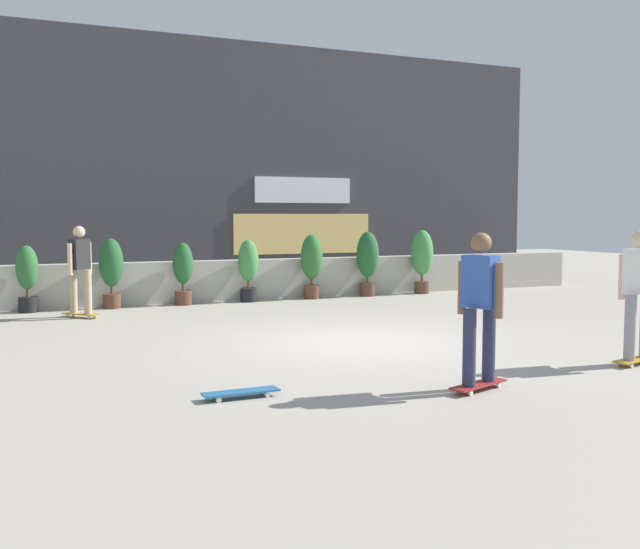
{
  "coord_description": "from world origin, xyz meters",
  "views": [
    {
      "loc": [
        -4.69,
        -9.49,
        1.86
      ],
      "look_at": [
        0.0,
        1.5,
        0.9
      ],
      "focal_mm": 40.26,
      "sensor_mm": 36.0,
      "label": 1
    }
  ],
  "objects_px": {
    "skater_mid_plaza": "(480,303)",
    "potted_plant_6": "(422,256)",
    "skater_by_wall_left": "(639,290)",
    "skateboard_near_camera": "(241,392)",
    "potted_plant_5": "(368,259)",
    "potted_plant_0": "(27,275)",
    "potted_plant_2": "(183,270)",
    "potted_plant_3": "(248,267)",
    "potted_plant_4": "(312,262)",
    "potted_plant_1": "(111,268)",
    "skater_foreground": "(80,267)"
  },
  "relations": [
    {
      "from": "skater_mid_plaza",
      "to": "potted_plant_6",
      "type": "bearing_deg",
      "value": 62.35
    },
    {
      "from": "skater_by_wall_left",
      "to": "skateboard_near_camera",
      "type": "relative_size",
      "value": 2.11
    },
    {
      "from": "potted_plant_5",
      "to": "skater_by_wall_left",
      "type": "xyz_separation_m",
      "value": [
        -0.44,
        -8.39,
        0.06
      ]
    },
    {
      "from": "potted_plant_0",
      "to": "potted_plant_2",
      "type": "xyz_separation_m",
      "value": [
        3.06,
        -0.0,
        0.01
      ]
    },
    {
      "from": "potted_plant_3",
      "to": "potted_plant_4",
      "type": "xyz_separation_m",
      "value": [
        1.51,
        -0.0,
        0.08
      ]
    },
    {
      "from": "potted_plant_1",
      "to": "potted_plant_2",
      "type": "xyz_separation_m",
      "value": [
        1.47,
        -0.0,
        -0.08
      ]
    },
    {
      "from": "potted_plant_0",
      "to": "skateboard_near_camera",
      "type": "height_order",
      "value": "potted_plant_0"
    },
    {
      "from": "potted_plant_6",
      "to": "skater_foreground",
      "type": "xyz_separation_m",
      "value": [
        -8.03,
        -1.18,
        0.04
      ]
    },
    {
      "from": "potted_plant_0",
      "to": "potted_plant_3",
      "type": "xyz_separation_m",
      "value": [
        4.5,
        -0.0,
        0.05
      ]
    },
    {
      "from": "potted_plant_5",
      "to": "skater_by_wall_left",
      "type": "bearing_deg",
      "value": -93.03
    },
    {
      "from": "potted_plant_0",
      "to": "potted_plant_2",
      "type": "height_order",
      "value": "potted_plant_2"
    },
    {
      "from": "potted_plant_5",
      "to": "skater_mid_plaza",
      "type": "height_order",
      "value": "skater_mid_plaza"
    },
    {
      "from": "potted_plant_5",
      "to": "skateboard_near_camera",
      "type": "bearing_deg",
      "value": -124.51
    },
    {
      "from": "potted_plant_1",
      "to": "potted_plant_6",
      "type": "bearing_deg",
      "value": 0.0
    },
    {
      "from": "potted_plant_3",
      "to": "skateboard_near_camera",
      "type": "height_order",
      "value": "potted_plant_3"
    },
    {
      "from": "potted_plant_0",
      "to": "skater_mid_plaza",
      "type": "bearing_deg",
      "value": -63.64
    },
    {
      "from": "potted_plant_2",
      "to": "potted_plant_6",
      "type": "xyz_separation_m",
      "value": [
        5.86,
        0.0,
        0.16
      ]
    },
    {
      "from": "potted_plant_3",
      "to": "potted_plant_4",
      "type": "height_order",
      "value": "potted_plant_4"
    },
    {
      "from": "potted_plant_2",
      "to": "potted_plant_0",
      "type": "bearing_deg",
      "value": 180.0
    },
    {
      "from": "potted_plant_3",
      "to": "potted_plant_5",
      "type": "xyz_separation_m",
      "value": [
        2.93,
        -0.0,
        0.11
      ]
    },
    {
      "from": "potted_plant_6",
      "to": "skater_mid_plaza",
      "type": "relative_size",
      "value": 0.91
    },
    {
      "from": "skater_mid_plaza",
      "to": "skater_by_wall_left",
      "type": "relative_size",
      "value": 1.0
    },
    {
      "from": "potted_plant_0",
      "to": "potted_plant_4",
      "type": "xyz_separation_m",
      "value": [
        6.0,
        -0.0,
        0.12
      ]
    },
    {
      "from": "potted_plant_3",
      "to": "skateboard_near_camera",
      "type": "bearing_deg",
      "value": -107.95
    },
    {
      "from": "potted_plant_3",
      "to": "potted_plant_5",
      "type": "distance_m",
      "value": 2.93
    },
    {
      "from": "potted_plant_3",
      "to": "skater_foreground",
      "type": "xyz_separation_m",
      "value": [
        -3.61,
        -1.18,
        0.17
      ]
    },
    {
      "from": "potted_plant_4",
      "to": "skater_by_wall_left",
      "type": "height_order",
      "value": "skater_by_wall_left"
    },
    {
      "from": "potted_plant_1",
      "to": "potted_plant_4",
      "type": "xyz_separation_m",
      "value": [
        4.42,
        -0.0,
        0.03
      ]
    },
    {
      "from": "skater_by_wall_left",
      "to": "potted_plant_6",
      "type": "bearing_deg",
      "value": 77.07
    },
    {
      "from": "potted_plant_4",
      "to": "skater_by_wall_left",
      "type": "xyz_separation_m",
      "value": [
        0.98,
        -8.39,
        0.09
      ]
    },
    {
      "from": "potted_plant_1",
      "to": "potted_plant_4",
      "type": "distance_m",
      "value": 4.42
    },
    {
      "from": "potted_plant_1",
      "to": "potted_plant_5",
      "type": "relative_size",
      "value": 0.94
    },
    {
      "from": "potted_plant_1",
      "to": "potted_plant_3",
      "type": "bearing_deg",
      "value": 0.0
    },
    {
      "from": "potted_plant_2",
      "to": "potted_plant_3",
      "type": "height_order",
      "value": "potted_plant_3"
    },
    {
      "from": "potted_plant_6",
      "to": "potted_plant_3",
      "type": "bearing_deg",
      "value": 180.0
    },
    {
      "from": "potted_plant_5",
      "to": "skater_mid_plaza",
      "type": "bearing_deg",
      "value": -109.51
    },
    {
      "from": "potted_plant_4",
      "to": "potted_plant_6",
      "type": "xyz_separation_m",
      "value": [
        2.91,
        0.0,
        0.05
      ]
    },
    {
      "from": "potted_plant_4",
      "to": "skateboard_near_camera",
      "type": "xyz_separation_m",
      "value": [
        -4.12,
        -8.06,
        -0.79
      ]
    },
    {
      "from": "potted_plant_0",
      "to": "skater_by_wall_left",
      "type": "bearing_deg",
      "value": -50.22
    },
    {
      "from": "potted_plant_0",
      "to": "potted_plant_3",
      "type": "height_order",
      "value": "potted_plant_3"
    },
    {
      "from": "potted_plant_0",
      "to": "skater_by_wall_left",
      "type": "distance_m",
      "value": 10.92
    },
    {
      "from": "potted_plant_3",
      "to": "skater_mid_plaza",
      "type": "relative_size",
      "value": 0.81
    },
    {
      "from": "potted_plant_0",
      "to": "potted_plant_4",
      "type": "relative_size",
      "value": 0.89
    },
    {
      "from": "potted_plant_0",
      "to": "potted_plant_1",
      "type": "xyz_separation_m",
      "value": [
        1.59,
        -0.0,
        0.09
      ]
    },
    {
      "from": "potted_plant_6",
      "to": "skateboard_near_camera",
      "type": "xyz_separation_m",
      "value": [
        -7.03,
        -8.06,
        -0.84
      ]
    },
    {
      "from": "potted_plant_5",
      "to": "potted_plant_3",
      "type": "bearing_deg",
      "value": 180.0
    },
    {
      "from": "potted_plant_1",
      "to": "skater_mid_plaza",
      "type": "height_order",
      "value": "skater_mid_plaza"
    },
    {
      "from": "potted_plant_4",
      "to": "skater_foreground",
      "type": "xyz_separation_m",
      "value": [
        -5.12,
        -1.18,
        0.09
      ]
    },
    {
      "from": "skateboard_near_camera",
      "to": "skater_by_wall_left",
      "type": "bearing_deg",
      "value": -3.71
    },
    {
      "from": "skateboard_near_camera",
      "to": "skater_mid_plaza",
      "type": "bearing_deg",
      "value": -15.61
    }
  ]
}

